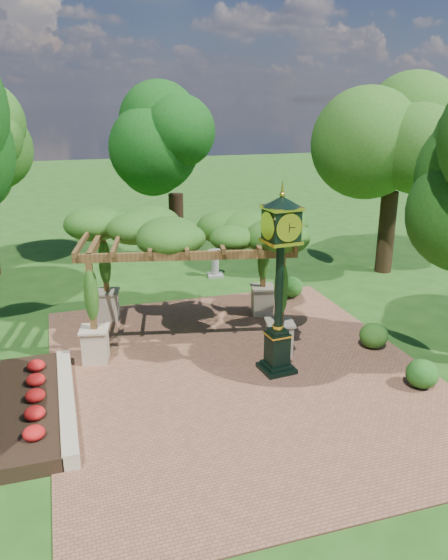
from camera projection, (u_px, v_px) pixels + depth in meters
name	position (u px, v px, depth m)	size (l,w,h in m)	color
ground	(253.00, 390.00, 14.06)	(120.00, 120.00, 0.00)	#1E4714
brick_plaza	(240.00, 372.00, 14.96)	(10.00, 12.00, 0.04)	brown
border_wall	(67.00, 401.00, 13.15)	(0.35, 5.00, 0.40)	#C6B793
flower_bed	(28.00, 408.00, 12.90)	(1.50, 5.00, 0.36)	red
pedestal_clock	(280.00, 270.00, 14.09)	(1.06, 1.06, 4.92)	black
pergola	(185.00, 239.00, 16.30)	(6.78, 5.02, 3.85)	tan
sundial	(215.00, 265.00, 22.96)	(0.72, 0.72, 1.14)	gray
shrub_front	(422.00, 374.00, 14.03)	(0.83, 0.83, 0.75)	#1F5518
shrub_mid	(374.00, 335.00, 16.29)	(0.84, 0.84, 0.76)	#295A19
shrub_back	(291.00, 287.00, 20.46)	(0.87, 0.87, 0.79)	#25631C
tree_north	(174.00, 143.00, 24.38)	(3.70, 3.70, 7.74)	black
tree_east_far	(397.00, 125.00, 21.88)	(4.46, 4.46, 8.99)	#2F1F12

